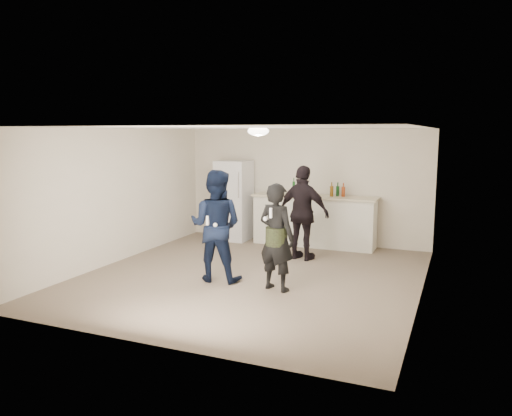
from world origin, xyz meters
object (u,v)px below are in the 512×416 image
at_px(shaker, 297,192).
at_px(man, 216,226).
at_px(spectator, 303,213).
at_px(woman, 277,237).
at_px(fridge, 234,200).
at_px(counter, 314,222).

bearing_deg(shaker, man, -98.51).
relative_size(man, spectator, 1.01).
distance_m(woman, spectator, 1.97).
xyz_separation_m(fridge, man, (1.08, -3.02, 0.02)).
relative_size(fridge, spectator, 0.99).
bearing_deg(shaker, counter, 21.80).
height_order(man, woman, man).
bearing_deg(spectator, counter, -72.10).
xyz_separation_m(fridge, shaker, (1.52, -0.07, 0.28)).
distance_m(counter, fridge, 1.90).
height_order(fridge, spectator, spectator).
bearing_deg(fridge, spectator, -30.22).
bearing_deg(woman, fridge, -40.38).
distance_m(counter, spectator, 1.30).
relative_size(man, woman, 1.10).
bearing_deg(counter, fridge, -177.85).
xyz_separation_m(counter, shaker, (-0.35, -0.14, 0.65)).
bearing_deg(shaker, spectator, -66.36).
bearing_deg(spectator, woman, 106.96).
bearing_deg(spectator, fridge, -18.49).
distance_m(shaker, woman, 3.15).
distance_m(counter, man, 3.21).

